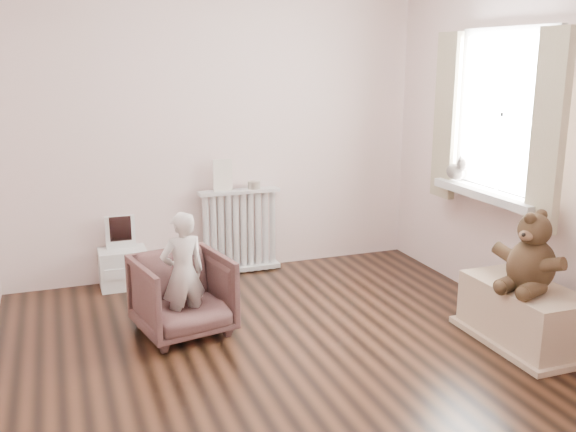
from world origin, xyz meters
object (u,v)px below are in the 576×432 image
object	(u,v)px
teddy_bear	(533,249)
plush_cat	(457,168)
toy_vanity	(122,255)
toy_bench	(523,314)
radiator	(240,229)
child	(183,274)
armchair	(183,295)

from	to	relation	value
teddy_bear	plush_cat	size ratio (longest dim) A/B	2.22
toy_vanity	teddy_bear	size ratio (longest dim) A/B	1.15
toy_vanity	toy_bench	bearing A→B (deg)	-40.06
toy_vanity	plush_cat	world-z (taller)	plush_cat
toy_vanity	teddy_bear	bearing A→B (deg)	-41.39
toy_vanity	teddy_bear	world-z (taller)	teddy_bear
toy_bench	teddy_bear	bearing A→B (deg)	-117.45
radiator	toy_vanity	bearing A→B (deg)	-178.30
child	toy_bench	world-z (taller)	child
teddy_bear	toy_bench	bearing A→B (deg)	42.12
child	plush_cat	bearing A→B (deg)	173.00
radiator	toy_bench	distance (m)	2.45
toy_vanity	child	world-z (taller)	child
toy_vanity	teddy_bear	distance (m)	3.14
teddy_bear	radiator	bearing A→B (deg)	102.04
armchair	plush_cat	world-z (taller)	plush_cat
toy_vanity	plush_cat	bearing A→B (deg)	-20.70
toy_vanity	child	distance (m)	1.17
toy_vanity	armchair	xyz separation A→B (m)	(0.29, -1.07, 0.00)
child	plush_cat	size ratio (longest dim) A/B	3.67
toy_vanity	radiator	bearing A→B (deg)	1.70
child	toy_bench	size ratio (longest dim) A/B	1.01
teddy_bear	plush_cat	world-z (taller)	plush_cat
radiator	toy_vanity	distance (m)	1.02
radiator	child	size ratio (longest dim) A/B	0.87
armchair	teddy_bear	size ratio (longest dim) A/B	1.18
radiator	toy_vanity	xyz separation A→B (m)	(-1.01, -0.03, -0.11)
toy_vanity	plush_cat	xyz separation A→B (m)	(2.51, -0.95, 0.72)
toy_bench	plush_cat	size ratio (longest dim) A/B	3.64
armchair	teddy_bear	distance (m)	2.32
radiator	toy_bench	bearing A→B (deg)	-56.04
radiator	plush_cat	xyz separation A→B (m)	(1.51, -0.98, 0.61)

